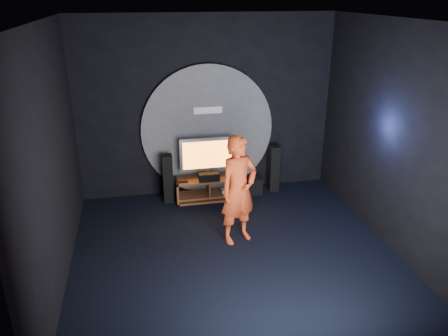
{
  "coord_description": "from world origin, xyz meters",
  "views": [
    {
      "loc": [
        -1.33,
        -5.7,
        3.85
      ],
      "look_at": [
        0.05,
        1.05,
        1.05
      ],
      "focal_mm": 35.0,
      "sensor_mm": 36.0,
      "label": 1
    }
  ],
  "objects_px": {
    "tower_speaker_left": "(168,179)",
    "tv": "(207,156)",
    "media_console": "(209,190)",
    "player": "(239,190)",
    "tower_speaker_right": "(274,168)",
    "subwoofer": "(254,185)"
  },
  "relations": [
    {
      "from": "media_console",
      "to": "subwoofer",
      "type": "height_order",
      "value": "media_console"
    },
    {
      "from": "media_console",
      "to": "tv",
      "type": "height_order",
      "value": "tv"
    },
    {
      "from": "tv",
      "to": "tower_speaker_left",
      "type": "bearing_deg",
      "value": -179.04
    },
    {
      "from": "media_console",
      "to": "subwoofer",
      "type": "xyz_separation_m",
      "value": [
        0.95,
        0.09,
        -0.03
      ]
    },
    {
      "from": "tower_speaker_left",
      "to": "tower_speaker_right",
      "type": "xyz_separation_m",
      "value": [
        2.17,
        0.1,
        0.0
      ]
    },
    {
      "from": "media_console",
      "to": "tower_speaker_right",
      "type": "height_order",
      "value": "tower_speaker_right"
    },
    {
      "from": "media_console",
      "to": "subwoofer",
      "type": "bearing_deg",
      "value": 5.71
    },
    {
      "from": "media_console",
      "to": "tv",
      "type": "distance_m",
      "value": 0.7
    },
    {
      "from": "media_console",
      "to": "subwoofer",
      "type": "distance_m",
      "value": 0.95
    },
    {
      "from": "player",
      "to": "tv",
      "type": "bearing_deg",
      "value": 76.24
    },
    {
      "from": "tv",
      "to": "tower_speaker_right",
      "type": "xyz_separation_m",
      "value": [
        1.39,
        0.08,
        -0.41
      ]
    },
    {
      "from": "media_console",
      "to": "player",
      "type": "relative_size",
      "value": 0.71
    },
    {
      "from": "tower_speaker_left",
      "to": "tv",
      "type": "bearing_deg",
      "value": 0.96
    },
    {
      "from": "player",
      "to": "subwoofer",
      "type": "bearing_deg",
      "value": 45.45
    },
    {
      "from": "tv",
      "to": "tower_speaker_right",
      "type": "bearing_deg",
      "value": 3.45
    },
    {
      "from": "tv",
      "to": "player",
      "type": "relative_size",
      "value": 0.59
    },
    {
      "from": "tower_speaker_right",
      "to": "subwoofer",
      "type": "distance_m",
      "value": 0.54
    },
    {
      "from": "tower_speaker_right",
      "to": "player",
      "type": "distance_m",
      "value": 2.15
    },
    {
      "from": "media_console",
      "to": "tv",
      "type": "xyz_separation_m",
      "value": [
        -0.01,
        0.07,
        0.69
      ]
    },
    {
      "from": "tower_speaker_left",
      "to": "media_console",
      "type": "bearing_deg",
      "value": -3.93
    },
    {
      "from": "tower_speaker_right",
      "to": "player",
      "type": "bearing_deg",
      "value": -123.32
    },
    {
      "from": "tv",
      "to": "tower_speaker_left",
      "type": "relative_size",
      "value": 1.11
    }
  ]
}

